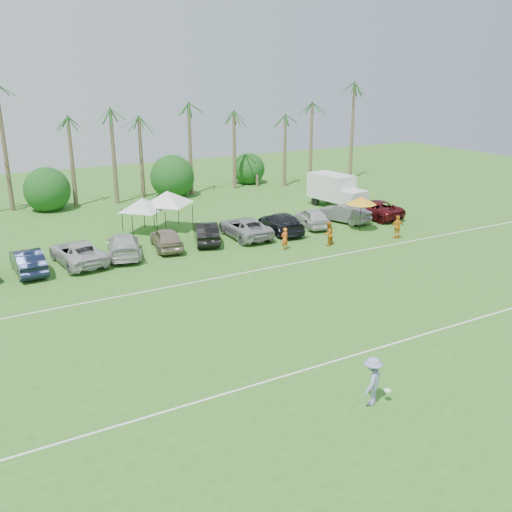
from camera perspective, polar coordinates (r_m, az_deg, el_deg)
ground at (r=24.56m, az=11.95°, el=-11.84°), size 120.00×120.00×0.00m
field_lines at (r=30.28m, az=1.96°, el=-5.45°), size 80.00×12.10×0.01m
palm_tree_3 at (r=54.07m, az=-23.34°, el=14.51°), size 2.40×2.40×11.90m
palm_tree_4 at (r=54.86m, az=-18.79°, el=12.32°), size 2.40×2.40×8.90m
palm_tree_5 at (r=55.70m, az=-14.75°, el=13.66°), size 2.40×2.40×9.90m
palm_tree_6 at (r=56.83m, az=-10.81°, el=14.87°), size 2.40×2.40×10.90m
palm_tree_7 at (r=58.23m, az=-7.00°, el=15.95°), size 2.40×2.40×11.90m
palm_tree_8 at (r=60.49m, az=-2.41°, el=13.69°), size 2.40×2.40×8.90m
palm_tree_9 at (r=62.87m, az=1.77°, el=14.66°), size 2.40×2.40×9.90m
palm_tree_10 at (r=65.56m, az=5.65°, el=15.47°), size 2.40×2.40×10.90m
palm_tree_11 at (r=67.90m, az=8.56°, el=16.17°), size 2.40×2.40×11.90m
bush_tree_1 at (r=56.25m, az=-20.41°, el=6.40°), size 4.00×4.00×4.00m
bush_tree_2 at (r=59.28m, az=-8.87°, el=7.86°), size 4.00×4.00×4.00m
bush_tree_3 at (r=63.45m, az=-0.33°, el=8.74°), size 4.00×4.00×4.00m
sideline_player_a at (r=40.20m, az=2.88°, el=1.73°), size 0.62×0.44×1.59m
sideline_player_b at (r=41.44m, az=7.24°, el=2.23°), size 1.02×0.90×1.76m
sideline_player_c at (r=44.10m, az=13.97°, el=2.82°), size 1.12×0.74×1.78m
box_truck at (r=53.08m, az=8.07°, el=6.51°), size 2.94×6.08×3.01m
canopy_tent_left at (r=44.56m, az=-11.31°, el=5.68°), size 4.02×4.02×3.26m
canopy_tent_right at (r=45.20m, az=-8.90°, el=6.44°), size 4.53×4.53×3.67m
market_umbrella at (r=45.34m, az=10.48°, el=5.47°), size 2.44×2.44×2.71m
frisbee_player at (r=22.36m, az=11.56°, el=-12.15°), size 1.45×1.26×1.94m
parked_car_1 at (r=38.31m, az=-21.86°, el=-0.46°), size 1.70×4.69×1.54m
parked_car_2 at (r=39.00m, az=-17.41°, el=0.35°), size 3.07×5.75×1.54m
parked_car_3 at (r=39.81m, az=-13.09°, el=1.07°), size 3.41×5.67×1.54m
parked_car_4 at (r=40.83m, az=-8.95°, el=1.75°), size 2.57×4.76×1.54m
parked_car_5 at (r=42.04m, az=-5.01°, el=2.38°), size 3.10×4.94×1.54m
parked_car_6 at (r=43.20m, az=-1.14°, el=2.88°), size 2.78×5.63×1.54m
parked_car_7 at (r=44.58m, az=2.50°, el=3.34°), size 2.75×5.51×1.54m
parked_car_8 at (r=46.42m, az=5.64°, el=3.87°), size 2.83×4.81×1.54m
parked_car_9 at (r=48.22m, az=8.71°, el=4.28°), size 2.99×4.94×1.54m
parked_car_10 at (r=50.11m, az=11.59°, el=4.64°), size 3.28×5.83×1.54m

